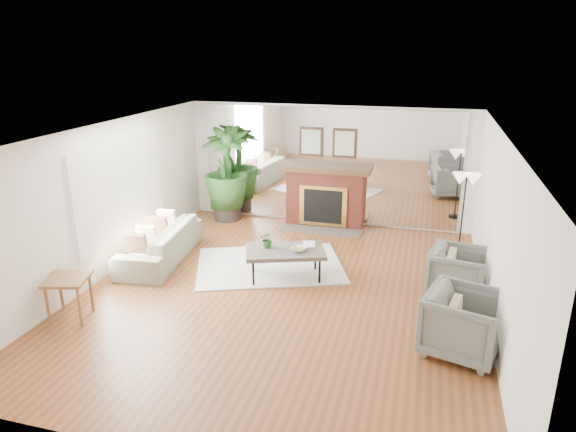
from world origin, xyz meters
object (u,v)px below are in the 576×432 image
(fireplace, at_px, (325,195))
(side_table, at_px, (68,284))
(armchair_back, at_px, (458,273))
(potted_ficus, at_px, (226,171))
(armchair_front, at_px, (464,323))
(coffee_table, at_px, (285,252))
(floor_lamp, at_px, (466,186))
(sofa, at_px, (160,243))

(fireplace, xyz_separation_m, side_table, (-2.65, -4.79, -0.14))
(armchair_back, bearing_deg, potted_ficus, 73.29)
(armchair_back, height_order, armchair_front, armchair_front)
(coffee_table, distance_m, floor_lamp, 3.45)
(sofa, xyz_separation_m, side_table, (-0.20, -2.20, 0.20))
(coffee_table, relative_size, sofa, 0.67)
(side_table, bearing_deg, armchair_back, 22.35)
(floor_lamp, bearing_deg, potted_ficus, 171.37)
(armchair_back, relative_size, potted_ficus, 0.41)
(potted_ficus, xyz_separation_m, floor_lamp, (4.84, -0.73, 0.21))
(fireplace, bearing_deg, potted_ficus, -175.76)
(sofa, bearing_deg, armchair_back, 83.44)
(fireplace, relative_size, armchair_back, 2.46)
(armchair_back, xyz_separation_m, armchair_front, (0.00, -1.61, 0.03))
(sofa, height_order, floor_lamp, floor_lamp)
(armchair_back, distance_m, potted_ficus, 5.39)
(coffee_table, height_order, potted_ficus, potted_ficus)
(coffee_table, bearing_deg, armchair_back, 2.45)
(potted_ficus, relative_size, floor_lamp, 1.34)
(fireplace, xyz_separation_m, potted_ficus, (-2.14, -0.16, 0.43))
(sofa, height_order, armchair_back, armchair_back)
(sofa, bearing_deg, coffee_table, 80.16)
(armchair_back, relative_size, floor_lamp, 0.55)
(potted_ficus, bearing_deg, side_table, -96.26)
(armchair_front, bearing_deg, side_table, 112.10)
(coffee_table, distance_m, armchair_front, 3.08)
(armchair_front, xyz_separation_m, side_table, (-5.25, -0.55, 0.11))
(armchair_front, bearing_deg, floor_lamp, 14.42)
(armchair_back, distance_m, floor_lamp, 1.97)
(side_table, bearing_deg, potted_ficus, 83.74)
(side_table, relative_size, floor_lamp, 0.44)
(fireplace, bearing_deg, armchair_front, -58.47)
(armchair_back, bearing_deg, coffee_table, 103.24)
(coffee_table, xyz_separation_m, sofa, (-2.35, 0.15, -0.15))
(sofa, xyz_separation_m, potted_ficus, (0.31, 2.43, 0.77))
(fireplace, distance_m, coffee_table, 2.75)
(coffee_table, height_order, sofa, sofa)
(armchair_back, height_order, potted_ficus, potted_ficus)
(coffee_table, bearing_deg, potted_ficus, 128.36)
(armchair_back, distance_m, side_table, 5.68)
(armchair_back, height_order, side_table, armchair_back)
(coffee_table, height_order, armchair_front, armchair_front)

